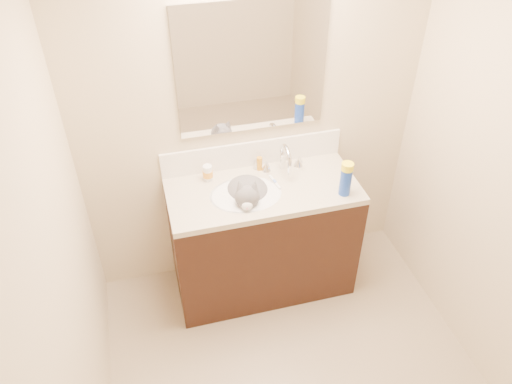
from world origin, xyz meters
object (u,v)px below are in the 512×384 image
faucet (285,161)px  basin (246,203)px  spray_can (346,181)px  silver_jar (257,165)px  vanity_cabinet (263,240)px  pill_bottle (208,173)px  cat (248,195)px  amber_bottle (259,163)px

faucet → basin: bearing=-150.9°
basin → spray_can: (0.59, -0.15, 0.17)m
faucet → silver_jar: bearing=153.0°
vanity_cabinet → spray_can: 0.74m
pill_bottle → silver_jar: size_ratio=2.00×
vanity_cabinet → faucet: size_ratio=4.29×
pill_bottle → spray_can: size_ratio=0.55×
vanity_cabinet → spray_can: bearing=-20.9°
cat → pill_bottle: (-0.21, 0.18, 0.08)m
vanity_cabinet → silver_jar: size_ratio=22.60×
basin → silver_jar: 0.30m
vanity_cabinet → silver_jar: 0.52m
basin → silver_jar: silver_jar is taller
pill_bottle → spray_can: (0.78, -0.36, 0.04)m
faucet → cat: faucet is taller
cat → pill_bottle: cat is taller
amber_bottle → spray_can: bearing=-41.1°
faucet → cat: size_ratio=0.66×
vanity_cabinet → silver_jar: bearing=84.5°
vanity_cabinet → amber_bottle: (0.03, 0.20, 0.50)m
vanity_cabinet → silver_jar: (0.02, 0.22, 0.48)m
vanity_cabinet → pill_bottle: 0.62m
amber_bottle → cat: bearing=-122.2°
cat → silver_jar: bearing=75.9°
silver_jar → spray_can: size_ratio=0.28×
spray_can → cat: bearing=163.1°
cat → amber_bottle: 0.26m
basin → silver_jar: (0.14, 0.25, 0.10)m
spray_can → silver_jar: bearing=138.3°
basin → cat: 0.05m
vanity_cabinet → pill_bottle: (-0.32, 0.18, 0.50)m
cat → spray_can: bearing=-2.4°
basin → faucet: faucet is taller
basin → pill_bottle: (-0.20, 0.21, 0.12)m
basin → silver_jar: size_ratio=8.47×
pill_bottle → basin: bearing=-46.5°
vanity_cabinet → spray_can: spray_can is taller
cat → silver_jar: 0.26m
cat → silver_jar: size_ratio=8.02×
basin → pill_bottle: size_ratio=4.25×
amber_bottle → spray_can: (0.44, -0.38, 0.05)m
basin → faucet: (0.30, 0.17, 0.16)m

